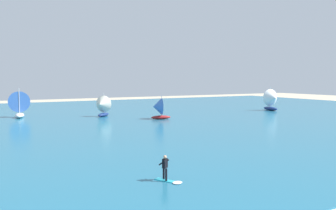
{
  "coord_description": "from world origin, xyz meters",
  "views": [
    {
      "loc": [
        -12.44,
        -4.73,
        6.72
      ],
      "look_at": [
        -0.57,
        16.75,
        4.83
      ],
      "focal_mm": 37.36,
      "sensor_mm": 36.0,
      "label": 1
    }
  ],
  "objects_px": {
    "sailboat_leading": "(102,106)",
    "sailboat_trailing": "(20,104)",
    "sailboat_far_left": "(158,108)",
    "sailboat_far_right": "(272,100)",
    "kitesurfer": "(167,172)"
  },
  "relations": [
    {
      "from": "kitesurfer",
      "to": "sailboat_far_left",
      "type": "distance_m",
      "value": 34.1
    },
    {
      "from": "sailboat_leading",
      "to": "sailboat_far_right",
      "type": "distance_m",
      "value": 34.54
    },
    {
      "from": "sailboat_leading",
      "to": "sailboat_trailing",
      "type": "height_order",
      "value": "sailboat_trailing"
    },
    {
      "from": "sailboat_leading",
      "to": "sailboat_trailing",
      "type": "distance_m",
      "value": 13.88
    },
    {
      "from": "sailboat_leading",
      "to": "sailboat_far_left",
      "type": "xyz_separation_m",
      "value": [
        6.76,
        -7.9,
        -0.11
      ]
    },
    {
      "from": "sailboat_leading",
      "to": "sailboat_far_right",
      "type": "height_order",
      "value": "sailboat_far_right"
    },
    {
      "from": "kitesurfer",
      "to": "sailboat_far_right",
      "type": "bearing_deg",
      "value": 37.51
    },
    {
      "from": "sailboat_leading",
      "to": "sailboat_trailing",
      "type": "bearing_deg",
      "value": 154.0
    },
    {
      "from": "sailboat_leading",
      "to": "sailboat_far_right",
      "type": "bearing_deg",
      "value": -9.88
    },
    {
      "from": "sailboat_far_right",
      "to": "kitesurfer",
      "type": "bearing_deg",
      "value": -142.49
    },
    {
      "from": "kitesurfer",
      "to": "sailboat_trailing",
      "type": "distance_m",
      "value": 44.76
    },
    {
      "from": "sailboat_far_left",
      "to": "sailboat_trailing",
      "type": "xyz_separation_m",
      "value": [
        -19.23,
        13.98,
        0.52
      ]
    },
    {
      "from": "sailboat_leading",
      "to": "sailboat_far_left",
      "type": "height_order",
      "value": "sailboat_leading"
    },
    {
      "from": "kitesurfer",
      "to": "sailboat_far_right",
      "type": "relative_size",
      "value": 0.41
    },
    {
      "from": "sailboat_far_right",
      "to": "sailboat_leading",
      "type": "bearing_deg",
      "value": 170.12
    }
  ]
}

